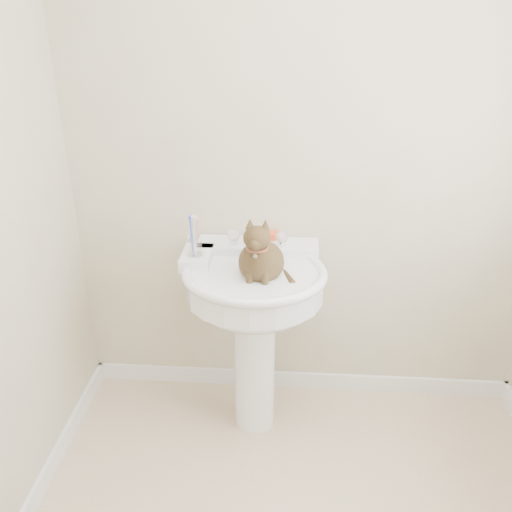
# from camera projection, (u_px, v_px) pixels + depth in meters

# --- Properties ---
(wall_back) EXTENTS (2.20, 0.00, 2.50)m
(wall_back) POSITION_uv_depth(u_px,v_px,m) (308.00, 163.00, 2.41)
(wall_back) COLOR beige
(wall_back) RESTS_ON ground
(baseboard_back) EXTENTS (2.20, 0.02, 0.09)m
(baseboard_back) POSITION_uv_depth(u_px,v_px,m) (298.00, 380.00, 2.93)
(baseboard_back) COLOR white
(baseboard_back) RESTS_ON floor
(pedestal_sink) EXTENTS (0.65, 0.63, 0.89)m
(pedestal_sink) POSITION_uv_depth(u_px,v_px,m) (254.00, 301.00, 2.40)
(pedestal_sink) COLOR white
(pedestal_sink) RESTS_ON floor
(faucet) EXTENTS (0.28, 0.12, 0.14)m
(faucet) POSITION_uv_depth(u_px,v_px,m) (257.00, 238.00, 2.44)
(faucet) COLOR silver
(faucet) RESTS_ON pedestal_sink
(soap_bar) EXTENTS (0.10, 0.08, 0.03)m
(soap_bar) POSITION_uv_depth(u_px,v_px,m) (271.00, 236.00, 2.53)
(soap_bar) COLOR #E34D27
(soap_bar) RESTS_ON pedestal_sink
(toothbrush_cup) EXTENTS (0.07, 0.07, 0.19)m
(toothbrush_cup) POSITION_uv_depth(u_px,v_px,m) (195.00, 245.00, 2.36)
(toothbrush_cup) COLOR silver
(toothbrush_cup) RESTS_ON pedestal_sink
(cat) EXTENTS (0.21, 0.27, 0.39)m
(cat) POSITION_uv_depth(u_px,v_px,m) (261.00, 259.00, 2.27)
(cat) COLOR #513E1F
(cat) RESTS_ON pedestal_sink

